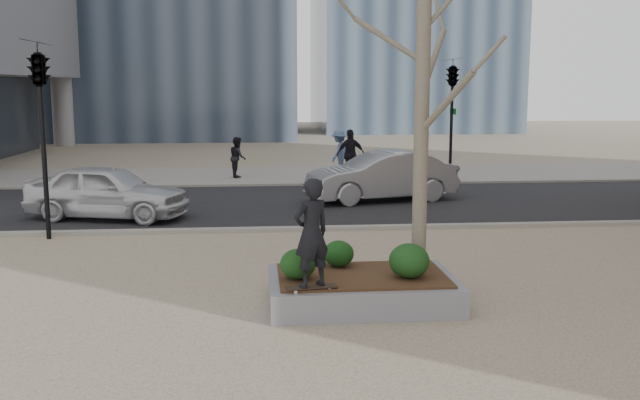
{
  "coord_description": "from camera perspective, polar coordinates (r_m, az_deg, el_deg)",
  "views": [
    {
      "loc": [
        -0.7,
        -11.1,
        3.5
      ],
      "look_at": [
        0.5,
        2.0,
        1.4
      ],
      "focal_mm": 40.0,
      "sensor_mm": 36.0,
      "label": 1
    }
  ],
  "objects": [
    {
      "name": "pedestrian_a",
      "position": [
        27.71,
        -6.6,
        3.43
      ],
      "size": [
        0.68,
        0.83,
        1.57
      ],
      "primitive_type": "imported",
      "rotation": [
        0.0,
        0.0,
        1.7
      ],
      "color": "black",
      "rests_on": "far_sidewalk"
    },
    {
      "name": "far_sidewalk",
      "position": [
        28.33,
        -3.78,
        1.98
      ],
      "size": [
        60.0,
        6.0,
        0.02
      ],
      "primitive_type": "cube",
      "color": "gray",
      "rests_on": "ground"
    },
    {
      "name": "shrub_left",
      "position": [
        11.28,
        -1.78,
        -5.14
      ],
      "size": [
        0.57,
        0.57,
        0.48
      ],
      "primitive_type": "ellipsoid",
      "color": "#153C13",
      "rests_on": "planter_mulch"
    },
    {
      "name": "traffic_light_far",
      "position": [
        26.72,
        10.47,
        6.24
      ],
      "size": [
        0.6,
        2.48,
        4.5
      ],
      "primitive_type": null,
      "color": "black",
      "rests_on": "ground"
    },
    {
      "name": "car_silver",
      "position": [
        21.96,
        4.91,
        1.92
      ],
      "size": [
        4.85,
        2.63,
        1.52
      ],
      "primitive_type": "imported",
      "rotation": [
        0.0,
        0.0,
        4.95
      ],
      "color": "gray",
      "rests_on": "street"
    },
    {
      "name": "shrub_right",
      "position": [
        11.44,
        7.14,
        -4.84
      ],
      "size": [
        0.65,
        0.65,
        0.55
      ],
      "primitive_type": "ellipsoid",
      "color": "#123916",
      "rests_on": "planter_mulch"
    },
    {
      "name": "planter_mulch",
      "position": [
        11.64,
        3.37,
        -6.04
      ],
      "size": [
        2.7,
        1.7,
        0.04
      ],
      "primitive_type": "cube",
      "color": "#382314",
      "rests_on": "planter"
    },
    {
      "name": "traffic_light_near",
      "position": [
        17.43,
        -21.27,
        4.34
      ],
      "size": [
        0.6,
        2.48,
        4.5
      ],
      "primitive_type": null,
      "color": "black",
      "rests_on": "ground"
    },
    {
      "name": "police_car",
      "position": [
        19.7,
        -16.64,
        0.66
      ],
      "size": [
        4.57,
        2.79,
        1.46
      ],
      "primitive_type": "imported",
      "rotation": [
        0.0,
        0.0,
        1.3
      ],
      "color": "silver",
      "rests_on": "street"
    },
    {
      "name": "skateboard",
      "position": [
        10.81,
        -0.68,
        -7.11
      ],
      "size": [
        0.8,
        0.31,
        0.08
      ],
      "primitive_type": null,
      "rotation": [
        0.0,
        0.0,
        0.15
      ],
      "color": "black",
      "rests_on": "planter"
    },
    {
      "name": "ground",
      "position": [
        11.66,
        -1.57,
        -8.4
      ],
      "size": [
        120.0,
        120.0,
        0.0
      ],
      "primitive_type": "plane",
      "color": "tan",
      "rests_on": "ground"
    },
    {
      "name": "planter",
      "position": [
        11.7,
        3.36,
        -7.2
      ],
      "size": [
        3.0,
        2.0,
        0.45
      ],
      "primitive_type": "cube",
      "color": "gray",
      "rests_on": "ground"
    },
    {
      "name": "pedestrian_b",
      "position": [
        28.26,
        1.55,
        3.82
      ],
      "size": [
        1.12,
        1.33,
        1.79
      ],
      "primitive_type": "imported",
      "rotation": [
        0.0,
        0.0,
        4.24
      ],
      "color": "#485F82",
      "rests_on": "far_sidewalk"
    },
    {
      "name": "shrub_middle",
      "position": [
        12.06,
        1.49,
        -4.31
      ],
      "size": [
        0.52,
        0.52,
        0.44
      ],
      "primitive_type": "ellipsoid",
      "color": "black",
      "rests_on": "planter_mulch"
    },
    {
      "name": "skateboarder",
      "position": [
        10.61,
        -0.69,
        -2.65
      ],
      "size": [
        0.72,
        0.64,
        1.64
      ],
      "primitive_type": "imported",
      "rotation": [
        0.0,
        0.0,
        3.66
      ],
      "color": "black",
      "rests_on": "skateboard"
    },
    {
      "name": "pedestrian_c",
      "position": [
        27.06,
        2.46,
        3.68
      ],
      "size": [
        1.17,
        0.67,
        1.88
      ],
      "primitive_type": "imported",
      "rotation": [
        0.0,
        0.0,
        3.35
      ],
      "color": "black",
      "rests_on": "far_sidewalk"
    },
    {
      "name": "street",
      "position": [
        21.4,
        -3.29,
        -0.33
      ],
      "size": [
        60.0,
        8.0,
        0.02
      ],
      "primitive_type": "cube",
      "color": "black",
      "rests_on": "ground"
    },
    {
      "name": "sycamore_tree",
      "position": [
        11.72,
        8.22,
        10.39
      ],
      "size": [
        2.8,
        2.8,
        6.6
      ],
      "primitive_type": null,
      "color": "gray",
      "rests_on": "planter_mulch"
    }
  ]
}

